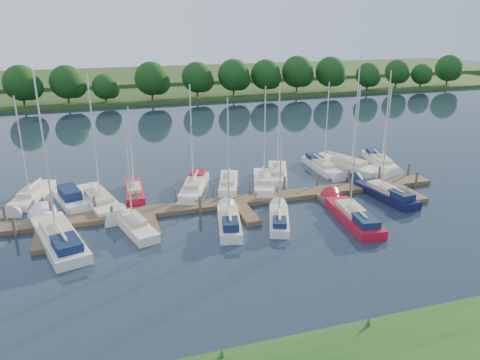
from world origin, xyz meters
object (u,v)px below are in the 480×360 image
object	(u,v)px
motorboat	(71,200)
sailboat_n_5	(228,185)
sailboat_n_0	(31,197)
sailboat_s_2	(229,223)
dock	(239,204)

from	to	relation	value
motorboat	sailboat_n_5	size ratio (longest dim) A/B	0.70
motorboat	sailboat_n_0	bearing A→B (deg)	-46.00
motorboat	sailboat_s_2	xyz separation A→B (m)	(12.12, -8.83, -0.02)
sailboat_n_5	sailboat_s_2	distance (m)	9.05
motorboat	dock	bearing A→B (deg)	145.47
sailboat_n_0	sailboat_n_5	size ratio (longest dim) A/B	1.07
dock	sailboat_s_2	xyz separation A→B (m)	(-1.98, -3.82, 0.15)
motorboat	sailboat_n_5	world-z (taller)	sailboat_n_5
dock	sailboat_n_0	bearing A→B (deg)	158.02
sailboat_n_5	sailboat_s_2	size ratio (longest dim) A/B	0.98
dock	motorboat	world-z (taller)	motorboat
sailboat_s_2	dock	bearing A→B (deg)	75.51
dock	motorboat	size ratio (longest dim) A/B	6.14
sailboat_n_5	motorboat	bearing A→B (deg)	17.96
sailboat_n_0	motorboat	size ratio (longest dim) A/B	1.53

